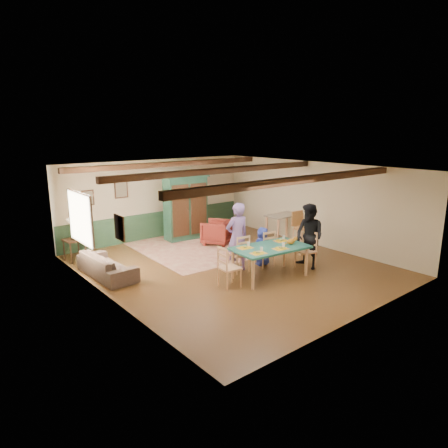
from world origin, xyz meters
TOP-DOWN VIEW (x-y plane):
  - floor at (0.00, 0.00)m, footprint 8.00×8.00m
  - wall_back at (0.00, 4.00)m, footprint 7.00×0.02m
  - wall_left at (-3.50, 0.00)m, footprint 0.02×8.00m
  - wall_right at (3.50, 0.00)m, footprint 0.02×8.00m
  - ceiling at (0.00, 0.00)m, footprint 7.00×8.00m
  - wainscot_back at (0.00, 3.98)m, footprint 6.95×0.03m
  - ceiling_beam_front at (0.00, -2.30)m, footprint 6.95×0.16m
  - ceiling_beam_mid at (0.00, 0.40)m, footprint 6.95×0.16m
  - ceiling_beam_back at (0.00, 3.00)m, footprint 6.95×0.16m
  - window_left at (-3.47, 1.70)m, footprint 0.06×1.60m
  - picture_left_wall at (-3.47, -0.60)m, footprint 0.04×0.42m
  - picture_back_a at (-1.30, 3.97)m, footprint 0.45×0.04m
  - picture_back_b at (-2.40, 3.97)m, footprint 0.38×0.04m
  - dining_table at (0.22, -1.26)m, footprint 2.03×1.28m
  - dining_chair_far_left at (-0.12, -0.45)m, footprint 0.50×0.52m
  - dining_chair_far_right at (0.73, -0.54)m, footprint 0.50×0.52m
  - dining_chair_end_left at (-1.00, -1.13)m, footprint 0.52×0.50m
  - dining_chair_end_right at (1.44, -1.40)m, footprint 0.52×0.50m
  - person_man at (-0.11, -0.36)m, footprint 0.72×0.51m
  - person_woman at (1.55, -1.41)m, footprint 0.76×0.93m
  - person_child at (0.74, -0.46)m, footprint 0.56×0.40m
  - cat at (0.79, -1.43)m, footprint 0.40×0.19m
  - place_setting_near_left at (-0.40, -1.46)m, footprint 0.46×0.37m
  - place_setting_near_center at (0.29, -1.54)m, footprint 0.46×0.37m
  - place_setting_far_left at (-0.34, -0.93)m, footprint 0.46×0.37m
  - place_setting_far_right at (0.83, -1.06)m, footprint 0.46×0.37m
  - area_rug at (0.23, 2.05)m, footprint 3.43×4.02m
  - armoire at (0.64, 3.19)m, footprint 1.62×0.75m
  - armchair at (1.05, 2.00)m, footprint 1.19×1.20m
  - sofa at (-2.97, 1.44)m, footprint 0.87×2.04m
  - end_table at (-3.17, 3.22)m, footprint 0.58×0.58m
  - table_lamp at (-3.17, 3.22)m, footprint 0.36×0.36m
  - counter_table at (2.88, 0.78)m, footprint 1.14×0.67m
  - bar_stool_left at (2.41, -0.42)m, footprint 0.49×0.54m
  - bar_stool_right at (3.23, 0.16)m, footprint 0.39×0.43m

SIDE VIEW (x-z plane):
  - floor at x=0.00m, z-range 0.00..0.00m
  - area_rug at x=0.23m, z-range 0.00..0.01m
  - sofa at x=-2.97m, z-range 0.00..0.59m
  - end_table at x=-3.17m, z-range 0.00..0.64m
  - armchair at x=1.05m, z-range 0.00..0.80m
  - dining_table at x=0.22m, z-range 0.00..0.80m
  - wainscot_back at x=0.00m, z-range 0.00..0.90m
  - counter_table at x=2.88m, z-range 0.00..0.95m
  - bar_stool_right at x=3.23m, z-range 0.00..1.01m
  - dining_chair_far_left at x=-0.12m, z-range 0.00..1.02m
  - dining_chair_far_right at x=0.73m, z-range 0.00..1.02m
  - dining_chair_end_left at x=-1.00m, z-range 0.00..1.02m
  - dining_chair_end_right at x=1.44m, z-range 0.00..1.02m
  - person_child at x=0.74m, z-range 0.00..1.08m
  - bar_stool_left at x=2.41m, z-range 0.00..1.28m
  - place_setting_near_left at x=-0.40m, z-range 0.80..0.91m
  - place_setting_near_center at x=0.29m, z-range 0.80..0.91m
  - place_setting_far_left at x=-0.34m, z-range 0.80..0.91m
  - place_setting_far_right at x=0.83m, z-range 0.80..0.91m
  - person_woman at x=1.55m, z-range 0.00..1.77m
  - cat at x=0.79m, z-range 0.80..0.99m
  - person_man at x=-0.11m, z-range 0.00..1.85m
  - table_lamp at x=-3.17m, z-range 0.64..1.23m
  - armoire at x=0.64m, z-range 0.00..2.23m
  - wall_back at x=0.00m, z-range 0.00..2.70m
  - wall_left at x=-3.50m, z-range 0.00..2.70m
  - wall_right at x=3.50m, z-range 0.00..2.70m
  - window_left at x=-3.47m, z-range 0.90..2.20m
  - picture_back_b at x=-2.40m, z-range 1.41..1.89m
  - picture_left_wall at x=-3.47m, z-range 1.49..2.01m
  - picture_back_a at x=-1.30m, z-range 1.52..2.08m
  - ceiling_beam_front at x=0.00m, z-range 2.53..2.69m
  - ceiling_beam_mid at x=0.00m, z-range 2.53..2.69m
  - ceiling_beam_back at x=0.00m, z-range 2.53..2.69m
  - ceiling at x=0.00m, z-range 2.69..2.71m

